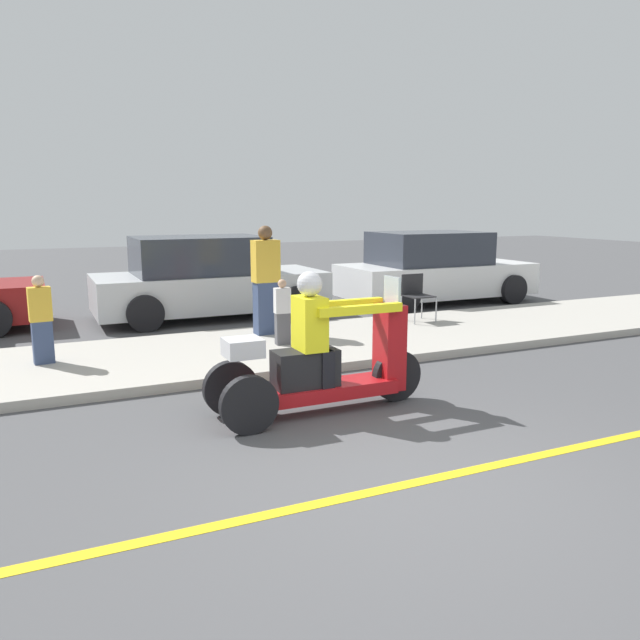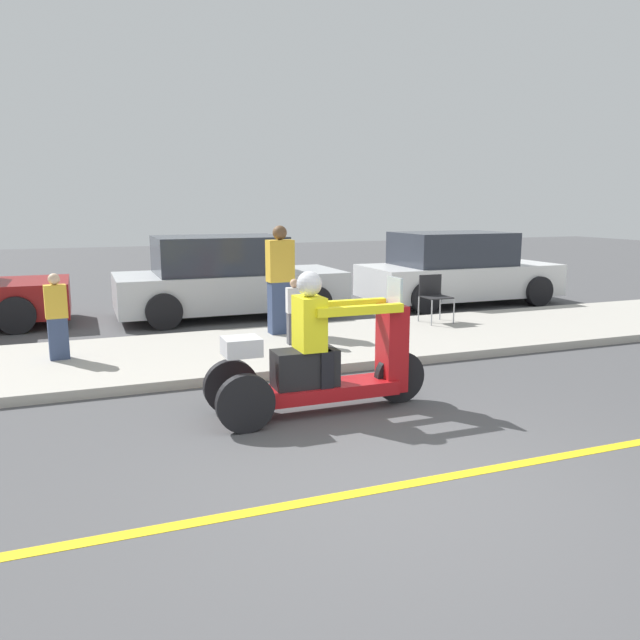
{
  "view_description": "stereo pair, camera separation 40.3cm",
  "coord_description": "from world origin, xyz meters",
  "px_view_note": "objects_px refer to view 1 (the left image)",
  "views": [
    {
      "loc": [
        -2.55,
        -3.84,
        2.15
      ],
      "look_at": [
        0.09,
        1.87,
        0.99
      ],
      "focal_mm": 35.0,
      "sensor_mm": 36.0,
      "label": 1
    },
    {
      "loc": [
        -2.18,
        -4.0,
        2.15
      ],
      "look_at": [
        0.09,
        1.87,
        0.99
      ],
      "focal_mm": 35.0,
      "sensor_mm": 36.0,
      "label": 2
    }
  ],
  "objects_px": {
    "motorcycle_trike": "(321,362)",
    "parked_car_lot_left": "(434,270)",
    "spectator_mid_group": "(282,313)",
    "spectator_near_curb": "(41,321)",
    "folding_chair_set_back": "(416,292)",
    "parked_car_lot_right": "(207,280)",
    "spectator_end_of_line": "(266,282)"
  },
  "relations": [
    {
      "from": "spectator_near_curb",
      "to": "parked_car_lot_left",
      "type": "relative_size",
      "value": 0.27
    },
    {
      "from": "spectator_end_of_line",
      "to": "spectator_mid_group",
      "type": "bearing_deg",
      "value": -93.52
    },
    {
      "from": "motorcycle_trike",
      "to": "parked_car_lot_left",
      "type": "height_order",
      "value": "parked_car_lot_left"
    },
    {
      "from": "motorcycle_trike",
      "to": "spectator_near_curb",
      "type": "bearing_deg",
      "value": 131.45
    },
    {
      "from": "motorcycle_trike",
      "to": "spectator_mid_group",
      "type": "distance_m",
      "value": 2.76
    },
    {
      "from": "spectator_mid_group",
      "to": "folding_chair_set_back",
      "type": "xyz_separation_m",
      "value": [
        2.85,
        0.82,
        0.04
      ]
    },
    {
      "from": "spectator_near_curb",
      "to": "parked_car_lot_right",
      "type": "bearing_deg",
      "value": 45.87
    },
    {
      "from": "spectator_mid_group",
      "to": "parked_car_lot_right",
      "type": "xyz_separation_m",
      "value": [
        -0.25,
        3.34,
        0.15
      ]
    },
    {
      "from": "spectator_end_of_line",
      "to": "parked_car_lot_right",
      "type": "xyz_separation_m",
      "value": [
        -0.3,
        2.5,
        -0.21
      ]
    },
    {
      "from": "folding_chair_set_back",
      "to": "parked_car_lot_right",
      "type": "bearing_deg",
      "value": 140.89
    },
    {
      "from": "motorcycle_trike",
      "to": "parked_car_lot_left",
      "type": "bearing_deg",
      "value": 46.65
    },
    {
      "from": "motorcycle_trike",
      "to": "spectator_mid_group",
      "type": "height_order",
      "value": "motorcycle_trike"
    },
    {
      "from": "parked_car_lot_right",
      "to": "motorcycle_trike",
      "type": "bearing_deg",
      "value": -93.61
    },
    {
      "from": "motorcycle_trike",
      "to": "spectator_near_curb",
      "type": "relative_size",
      "value": 2.08
    },
    {
      "from": "spectator_near_curb",
      "to": "parked_car_lot_left",
      "type": "xyz_separation_m",
      "value": [
        8.04,
        2.81,
        0.06
      ]
    },
    {
      "from": "motorcycle_trike",
      "to": "parked_car_lot_right",
      "type": "height_order",
      "value": "parked_car_lot_right"
    },
    {
      "from": "motorcycle_trike",
      "to": "spectator_mid_group",
      "type": "relative_size",
      "value": 2.47
    },
    {
      "from": "folding_chair_set_back",
      "to": "spectator_mid_group",
      "type": "bearing_deg",
      "value": -164.04
    },
    {
      "from": "motorcycle_trike",
      "to": "parked_car_lot_left",
      "type": "xyz_separation_m",
      "value": [
        5.44,
        5.76,
        0.2
      ]
    },
    {
      "from": "folding_chair_set_back",
      "to": "parked_car_lot_right",
      "type": "distance_m",
      "value": 4.0
    },
    {
      "from": "spectator_mid_group",
      "to": "parked_car_lot_right",
      "type": "relative_size",
      "value": 0.22
    },
    {
      "from": "folding_chair_set_back",
      "to": "parked_car_lot_left",
      "type": "height_order",
      "value": "parked_car_lot_left"
    },
    {
      "from": "parked_car_lot_right",
      "to": "spectator_mid_group",
      "type": "bearing_deg",
      "value": -85.78
    },
    {
      "from": "spectator_near_curb",
      "to": "spectator_end_of_line",
      "type": "bearing_deg",
      "value": 9.86
    },
    {
      "from": "spectator_near_curb",
      "to": "spectator_end_of_line",
      "type": "distance_m",
      "value": 3.34
    },
    {
      "from": "spectator_near_curb",
      "to": "folding_chair_set_back",
      "type": "relative_size",
      "value": 1.4
    },
    {
      "from": "parked_car_lot_right",
      "to": "parked_car_lot_left",
      "type": "relative_size",
      "value": 1.01
    },
    {
      "from": "spectator_near_curb",
      "to": "spectator_mid_group",
      "type": "distance_m",
      "value": 3.24
    },
    {
      "from": "spectator_near_curb",
      "to": "parked_car_lot_left",
      "type": "bearing_deg",
      "value": 19.29
    },
    {
      "from": "spectator_mid_group",
      "to": "spectator_near_curb",
      "type": "bearing_deg",
      "value": 175.35
    },
    {
      "from": "spectator_end_of_line",
      "to": "parked_car_lot_right",
      "type": "bearing_deg",
      "value": 96.77
    },
    {
      "from": "motorcycle_trike",
      "to": "parked_car_lot_left",
      "type": "relative_size",
      "value": 0.56
    }
  ]
}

